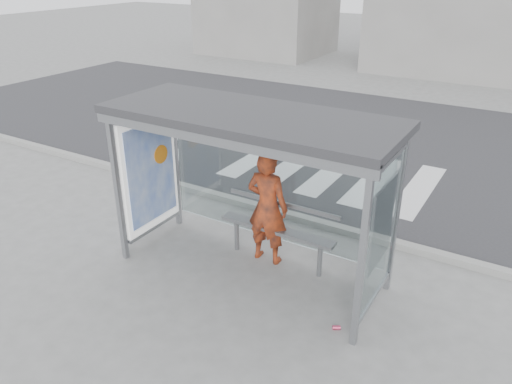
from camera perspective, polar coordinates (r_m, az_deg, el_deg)
ground at (r=8.05m, az=-0.68°, el=-9.11°), size 80.00×80.00×0.00m
road at (r=13.90m, az=14.67°, el=5.28°), size 30.00×10.00×0.01m
curb at (r=9.50m, az=5.49°, el=-3.08°), size 30.00×0.18×0.12m
crosswalk at (r=11.82m, az=8.71°, el=2.31°), size 4.55×3.00×0.00m
bus_shelter at (r=7.37m, az=-2.98°, el=4.86°), size 4.25×1.65×2.62m
building_center at (r=24.01m, az=23.69°, el=18.33°), size 8.00×5.00×5.00m
person at (r=7.90m, az=1.31°, el=-1.77°), size 0.71×0.48×1.91m
bench at (r=8.01m, az=2.47°, el=-4.29°), size 1.98×0.33×1.02m
soda_can at (r=7.04m, az=9.17°, el=-15.05°), size 0.12×0.11×0.06m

